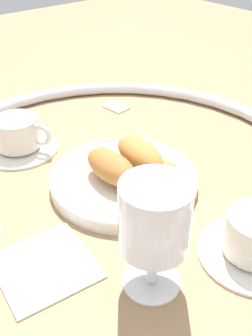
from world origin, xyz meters
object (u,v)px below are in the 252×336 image
object	(u,v)px
juice_glass_left	(155,222)
folded_napkin	(45,265)
croissant_small	(142,155)
coffee_cup_far	(18,137)
sugar_packet	(116,106)
pastry_plate	(126,178)
croissant_large	(113,167)

from	to	relation	value
juice_glass_left	folded_napkin	distance (m)	0.16
croissant_small	folded_napkin	bearing A→B (deg)	-72.73
coffee_cup_far	sugar_packet	size ratio (longest dim) A/B	2.72
coffee_cup_far	juice_glass_left	xyz separation A→B (m)	(0.36, -0.02, 0.07)
pastry_plate	croissant_small	distance (m)	0.04
croissant_large	coffee_cup_far	world-z (taller)	croissant_large
juice_glass_left	folded_napkin	world-z (taller)	juice_glass_left
juice_glass_left	sugar_packet	size ratio (longest dim) A/B	2.80
croissant_small	sugar_packet	distance (m)	0.26
pastry_plate	croissant_large	size ratio (longest dim) A/B	1.66
croissant_small	folded_napkin	distance (m)	0.23
pastry_plate	croissant_small	bearing A→B (deg)	88.43
croissant_large	sugar_packet	distance (m)	0.29
pastry_plate	juice_glass_left	xyz separation A→B (m)	(0.17, -0.10, 0.08)
croissant_small	sugar_packet	size ratio (longest dim) A/B	2.73
coffee_cup_far	sugar_packet	xyz separation A→B (m)	(-0.02, 0.23, -0.02)
pastry_plate	croissant_large	world-z (taller)	croissant_large
coffee_cup_far	folded_napkin	xyz separation A→B (m)	(0.26, -0.10, -0.02)
sugar_packet	folded_napkin	world-z (taller)	sugar_packet
coffee_cup_far	folded_napkin	world-z (taller)	coffee_cup_far
juice_glass_left	croissant_large	bearing A→B (deg)	155.72
pastry_plate	coffee_cup_far	distance (m)	0.21
pastry_plate	croissant_small	world-z (taller)	croissant_small
folded_napkin	coffee_cup_far	bearing A→B (deg)	158.49
croissant_large	folded_napkin	size ratio (longest dim) A/B	1.25
croissant_small	coffee_cup_far	distance (m)	0.23
croissant_large	juice_glass_left	xyz separation A→B (m)	(0.17, -0.08, 0.05)
juice_glass_left	sugar_packet	xyz separation A→B (m)	(-0.39, 0.25, -0.09)
pastry_plate	croissant_large	bearing A→B (deg)	-91.21
croissant_small	juice_glass_left	world-z (taller)	juice_glass_left
croissant_large	coffee_cup_far	size ratio (longest dim) A/B	1.01
pastry_plate	sugar_packet	world-z (taller)	pastry_plate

